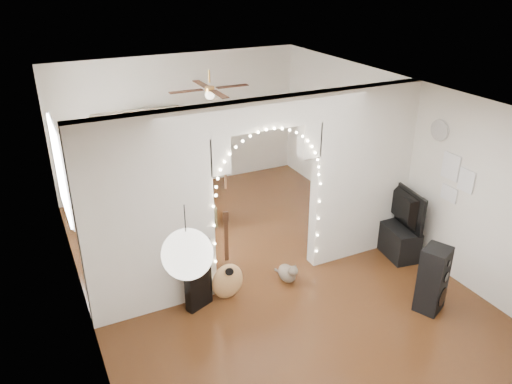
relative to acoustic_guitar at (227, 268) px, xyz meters
name	(u,v)px	position (x,y,z in m)	size (l,w,h in m)	color
floor	(264,276)	(0.70, 0.25, -0.50)	(7.50, 7.50, 0.00)	black
ceiling	(266,98)	(0.70, 0.25, 2.20)	(5.00, 7.50, 0.02)	white
wall_back	(180,123)	(0.70, 4.00, 0.85)	(5.00, 0.02, 2.70)	silver
wall_front	(486,380)	(0.70, -3.50, 0.85)	(5.00, 0.02, 2.70)	silver
wall_left	(77,234)	(-1.80, 0.25, 0.85)	(0.02, 7.50, 2.70)	silver
wall_right	(406,165)	(3.20, 0.25, 0.85)	(0.02, 7.50, 2.70)	silver
divider_wall	(265,189)	(0.70, 0.25, 0.93)	(5.00, 0.20, 2.70)	silver
fairy_lights	(270,185)	(0.70, 0.12, 1.05)	(1.64, 0.04, 1.60)	#FFEABF
window	(60,170)	(-1.77, 2.05, 1.00)	(0.04, 1.20, 1.40)	white
wall_clock	(440,130)	(3.18, -0.35, 1.60)	(0.31, 0.31, 0.03)	white
picture_frames	(455,179)	(3.18, -0.75, 1.00)	(0.02, 0.50, 0.70)	white
paper_lantern	(187,254)	(-1.20, -2.15, 1.75)	(0.40, 0.40, 0.40)	white
ceiling_fan	(210,89)	(0.70, 2.25, 1.90)	(1.10, 1.10, 0.30)	#B2803B
guitar_case	(198,275)	(-0.42, 0.00, 0.00)	(0.38, 0.13, 1.00)	black
acoustic_guitar	(227,268)	(0.00, 0.00, 0.00)	(0.48, 0.29, 1.14)	#BB844B
tabby_cat	(288,273)	(0.94, -0.02, -0.36)	(0.26, 0.53, 0.35)	brown
floor_speaker	(433,280)	(2.35, -1.41, -0.03)	(0.46, 0.44, 0.94)	black
media_console	(393,236)	(2.90, 0.00, -0.25)	(0.40, 1.00, 0.50)	black
tv	(397,205)	(2.90, 0.00, 0.31)	(1.07, 0.14, 0.62)	black
bookcase	(142,156)	(-0.18, 3.75, 0.37)	(1.70, 0.43, 1.74)	beige
dining_table	(195,156)	(0.90, 3.75, 0.18)	(1.22, 0.83, 0.76)	brown
flower_vase	(195,149)	(0.90, 3.75, 0.35)	(0.18, 0.18, 0.19)	white
dining_chair_left	(172,261)	(-0.53, 0.86, -0.23)	(0.57, 0.58, 0.53)	brown
dining_chair_right	(203,215)	(0.43, 2.12, -0.28)	(0.46, 0.47, 0.43)	brown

